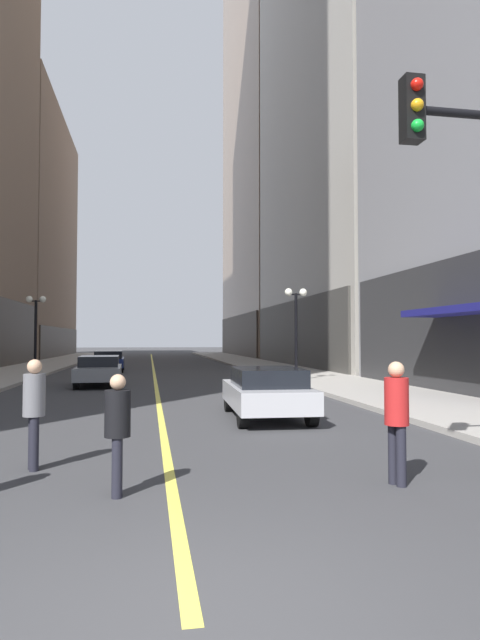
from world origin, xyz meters
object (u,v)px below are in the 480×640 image
object	(u,v)px
car_navy	(109,360)
street_lamp_right_mid	(296,314)
car_grey	(99,369)
pedestrian_in_grey_suit	(34,405)
pedestrian_in_red_jacket	(397,413)
street_lamp_left_far	(36,317)
fire_hydrant_right	(398,396)
pedestrian_in_black_coat	(118,425)
car_silver	(267,391)

from	to	relation	value
car_navy	street_lamp_right_mid	xyz separation A→B (m)	(9.25, -11.04, 2.54)
car_grey	pedestrian_in_grey_suit	bearing A→B (deg)	-88.54
pedestrian_in_red_jacket	street_lamp_left_far	distance (m)	24.89
car_grey	street_lamp_right_mid	world-z (taller)	street_lamp_right_mid
car_navy	street_lamp_left_far	world-z (taller)	street_lamp_left_far
car_navy	street_lamp_left_far	bearing A→B (deg)	-127.76
car_navy	fire_hydrant_right	xyz separation A→B (m)	(9.75, -20.08, -0.32)
car_navy	pedestrian_in_grey_suit	distance (m)	25.68
pedestrian_in_black_coat	street_lamp_left_far	distance (m)	23.54
car_grey	car_silver	bearing A→B (deg)	-64.11
pedestrian_in_black_coat	street_lamp_left_far	world-z (taller)	street_lamp_left_far
pedestrian_in_black_coat	pedestrian_in_grey_suit	size ratio (longest dim) A/B	0.92
car_silver	car_navy	world-z (taller)	same
pedestrian_in_grey_suit	street_lamp_left_far	bearing A→B (deg)	101.50
car_navy	pedestrian_in_grey_suit	bearing A→B (deg)	-88.34
car_grey	car_navy	world-z (taller)	same
pedestrian_in_red_jacket	pedestrian_in_black_coat	bearing A→B (deg)	177.79
street_lamp_left_far	fire_hydrant_right	bearing A→B (deg)	-49.37
pedestrian_in_grey_suit	street_lamp_left_far	xyz separation A→B (m)	(-4.29, 21.09, 2.24)
pedestrian_in_black_coat	street_lamp_right_mid	size ratio (longest dim) A/B	0.36
fire_hydrant_right	pedestrian_in_grey_suit	bearing A→B (deg)	-148.18
street_lamp_right_mid	street_lamp_left_far	bearing A→B (deg)	153.23
pedestrian_in_grey_suit	street_lamp_left_far	world-z (taller)	street_lamp_left_far
car_silver	street_lamp_left_far	xyz separation A→B (m)	(-9.10, 16.52, 2.54)
car_silver	car_grey	size ratio (longest dim) A/B	0.93
car_navy	street_lamp_left_far	distance (m)	6.32
car_navy	pedestrian_in_grey_suit	world-z (taller)	pedestrian_in_grey_suit
car_grey	car_navy	distance (m)	10.38
pedestrian_in_red_jacket	street_lamp_left_far	bearing A→B (deg)	112.66
car_silver	pedestrian_in_black_coat	distance (m)	7.09
car_grey	pedestrian_in_red_jacket	bearing A→B (deg)	-71.70
car_silver	street_lamp_right_mid	world-z (taller)	street_lamp_right_mid
car_silver	street_lamp_left_far	bearing A→B (deg)	118.86
car_silver	car_navy	distance (m)	21.82
street_lamp_right_mid	car_navy	bearing A→B (deg)	129.97
car_silver	street_lamp_left_far	size ratio (longest dim) A/B	0.94
street_lamp_right_mid	pedestrian_in_black_coat	bearing A→B (deg)	-113.65
car_grey	pedestrian_in_grey_suit	xyz separation A→B (m)	(0.39, -15.29, 0.30)
car_silver	car_navy	size ratio (longest dim) A/B	1.01
car_navy	fire_hydrant_right	size ratio (longest dim) A/B	5.17
car_grey	street_lamp_left_far	distance (m)	7.43
car_navy	street_lamp_left_far	xyz separation A→B (m)	(-3.55, -4.58, 2.54)
car_grey	car_navy	bearing A→B (deg)	91.95
pedestrian_in_black_coat	fire_hydrant_right	distance (m)	10.52
street_lamp_left_far	car_grey	bearing A→B (deg)	-56.07
pedestrian_in_black_coat	pedestrian_in_grey_suit	world-z (taller)	pedestrian_in_grey_suit
pedestrian_in_grey_suit	car_silver	bearing A→B (deg)	43.51
street_lamp_left_far	street_lamp_right_mid	bearing A→B (deg)	-26.77
pedestrian_in_black_coat	fire_hydrant_right	xyz separation A→B (m)	(7.62, 7.23, -0.53)
car_navy	pedestrian_in_black_coat	xyz separation A→B (m)	(2.13, -27.31, 0.21)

